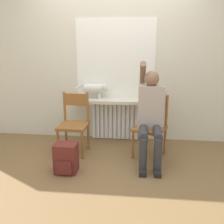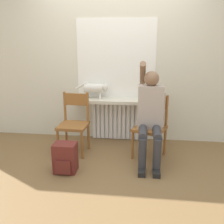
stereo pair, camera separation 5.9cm
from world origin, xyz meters
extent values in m
plane|color=brown|center=(0.00, 0.00, 0.00)|extent=(12.00, 12.00, 0.00)
cube|color=beige|center=(0.00, 1.23, 1.35)|extent=(7.00, 0.06, 2.70)
cube|color=white|center=(0.00, 1.16, 0.33)|extent=(0.77, 0.05, 0.65)
cube|color=white|center=(-0.35, 1.12, 0.33)|extent=(0.05, 0.03, 0.62)
cube|color=white|center=(-0.28, 1.12, 0.33)|extent=(0.05, 0.03, 0.62)
cube|color=white|center=(-0.21, 1.12, 0.33)|extent=(0.05, 0.03, 0.62)
cube|color=white|center=(-0.14, 1.12, 0.33)|extent=(0.05, 0.03, 0.62)
cube|color=white|center=(-0.07, 1.12, 0.33)|extent=(0.05, 0.03, 0.62)
cube|color=white|center=(0.00, 1.12, 0.33)|extent=(0.05, 0.03, 0.62)
cube|color=white|center=(0.07, 1.12, 0.33)|extent=(0.05, 0.03, 0.62)
cube|color=white|center=(0.14, 1.12, 0.33)|extent=(0.05, 0.03, 0.62)
cube|color=white|center=(0.21, 1.12, 0.33)|extent=(0.05, 0.03, 0.62)
cube|color=white|center=(0.28, 1.12, 0.33)|extent=(0.05, 0.03, 0.62)
cube|color=white|center=(0.35, 1.12, 0.33)|extent=(0.05, 0.03, 0.62)
cube|color=beige|center=(0.00, 1.04, 0.68)|extent=(1.28, 0.32, 0.05)
cube|color=white|center=(0.00, 1.20, 1.31)|extent=(1.23, 0.01, 1.21)
cube|color=brown|center=(-0.54, 0.53, 0.41)|extent=(0.42, 0.42, 0.04)
cylinder|color=brown|center=(-0.72, 0.36, 0.20)|extent=(0.04, 0.04, 0.39)
cylinder|color=brown|center=(-0.38, 0.34, 0.20)|extent=(0.04, 0.04, 0.39)
cylinder|color=brown|center=(-0.71, 0.71, 0.20)|extent=(0.04, 0.04, 0.39)
cylinder|color=brown|center=(-0.36, 0.69, 0.20)|extent=(0.04, 0.04, 0.39)
cylinder|color=brown|center=(-0.71, 0.71, 0.65)|extent=(0.04, 0.04, 0.44)
cylinder|color=brown|center=(-0.36, 0.69, 0.65)|extent=(0.04, 0.04, 0.44)
cube|color=brown|center=(-0.53, 0.70, 0.76)|extent=(0.36, 0.04, 0.18)
cube|color=brown|center=(0.54, 0.53, 0.41)|extent=(0.52, 0.52, 0.04)
cylinder|color=brown|center=(0.32, 0.43, 0.20)|extent=(0.04, 0.04, 0.39)
cylinder|color=brown|center=(0.64, 0.30, 0.20)|extent=(0.04, 0.04, 0.39)
cylinder|color=brown|center=(0.45, 0.75, 0.20)|extent=(0.04, 0.04, 0.39)
cylinder|color=brown|center=(0.77, 0.62, 0.20)|extent=(0.04, 0.04, 0.39)
cylinder|color=brown|center=(0.45, 0.75, 0.65)|extent=(0.04, 0.04, 0.44)
cylinder|color=brown|center=(0.77, 0.62, 0.65)|extent=(0.04, 0.04, 0.44)
cube|color=brown|center=(0.61, 0.69, 0.76)|extent=(0.34, 0.16, 0.18)
cylinder|color=#333338|center=(0.45, 0.31, 0.45)|extent=(0.11, 0.47, 0.11)
cylinder|color=#333338|center=(0.63, 0.31, 0.45)|extent=(0.11, 0.47, 0.11)
cylinder|color=#333338|center=(0.45, 0.07, 0.22)|extent=(0.10, 0.10, 0.44)
cylinder|color=#333338|center=(0.63, 0.07, 0.22)|extent=(0.10, 0.10, 0.44)
cube|color=black|center=(0.45, 0.01, 0.03)|extent=(0.09, 0.20, 0.06)
cube|color=black|center=(0.63, 0.01, 0.03)|extent=(0.09, 0.20, 0.06)
cube|color=#AD9E93|center=(0.54, 0.55, 0.73)|extent=(0.34, 0.20, 0.58)
sphere|color=#846047|center=(0.54, 0.55, 1.11)|extent=(0.20, 0.20, 0.20)
cylinder|color=#846047|center=(0.42, 0.68, 1.15)|extent=(0.08, 0.50, 0.38)
cylinder|color=#AD9E93|center=(0.69, 0.51, 0.70)|extent=(0.08, 0.08, 0.47)
cylinder|color=silver|center=(-0.34, 1.07, 0.86)|extent=(0.29, 0.14, 0.14)
sphere|color=silver|center=(-0.16, 1.07, 0.89)|extent=(0.11, 0.11, 0.11)
cone|color=silver|center=(-0.16, 1.04, 0.93)|extent=(0.04, 0.04, 0.04)
cone|color=silver|center=(-0.16, 1.10, 0.93)|extent=(0.04, 0.04, 0.04)
cylinder|color=silver|center=(-0.24, 1.03, 0.75)|extent=(0.04, 0.04, 0.10)
cylinder|color=silver|center=(-0.24, 1.10, 0.75)|extent=(0.04, 0.04, 0.10)
cylinder|color=silver|center=(-0.44, 1.03, 0.75)|extent=(0.04, 0.04, 0.10)
cylinder|color=silver|center=(-0.44, 1.10, 0.75)|extent=(0.04, 0.04, 0.10)
cylinder|color=silver|center=(-0.54, 1.07, 0.90)|extent=(0.19, 0.03, 0.13)
cube|color=maroon|center=(-0.50, -0.04, 0.19)|extent=(0.28, 0.21, 0.38)
cube|color=maroon|center=(-0.50, -0.16, 0.11)|extent=(0.19, 0.03, 0.17)
camera|label=1|loc=(0.38, -2.93, 1.62)|focal=42.00mm
camera|label=2|loc=(0.44, -2.93, 1.62)|focal=42.00mm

